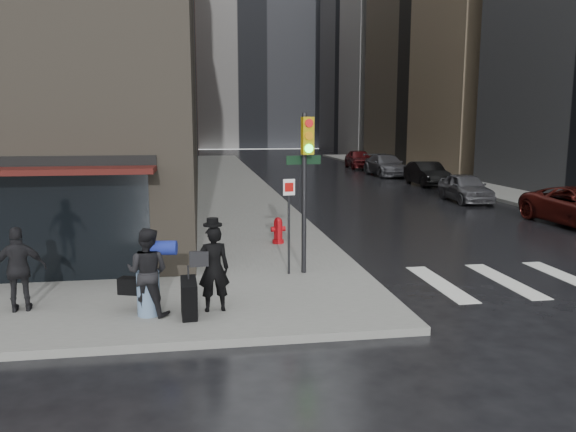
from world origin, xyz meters
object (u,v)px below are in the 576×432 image
(parked_car_3, at_px, (386,165))
(parked_car_4, at_px, (359,159))
(fire_hydrant, at_px, (278,232))
(man_jeans, at_px, (147,272))
(man_greycoat, at_px, (19,269))
(traffic_light, at_px, (304,171))
(parked_car_2, at_px, (427,174))
(parked_car_1, at_px, (465,188))
(man_overcoat, at_px, (209,273))

(parked_car_3, distance_m, parked_car_4, 6.73)
(fire_hydrant, bearing_deg, man_jeans, -118.82)
(man_greycoat, distance_m, traffic_light, 6.18)
(traffic_light, bearing_deg, parked_car_2, 50.39)
(man_greycoat, bearing_deg, parked_car_3, -130.44)
(parked_car_4, bearing_deg, parked_car_1, -87.38)
(parked_car_3, bearing_deg, man_jeans, -117.71)
(parked_car_2, distance_m, parked_car_4, 13.47)
(man_overcoat, bearing_deg, traffic_light, -137.11)
(fire_hydrant, bearing_deg, parked_car_1, 40.34)
(man_greycoat, relative_size, parked_car_4, 0.35)
(traffic_light, relative_size, parked_car_4, 0.82)
(fire_hydrant, bearing_deg, parked_car_4, 69.57)
(traffic_light, bearing_deg, man_jeans, -153.90)
(fire_hydrant, height_order, parked_car_4, parked_car_4)
(fire_hydrant, distance_m, parked_car_1, 13.19)
(man_overcoat, bearing_deg, parked_car_3, -119.26)
(man_greycoat, xyz_separation_m, traffic_light, (5.70, 1.79, 1.59))
(man_overcoat, distance_m, parked_car_3, 30.69)
(parked_car_1, bearing_deg, fire_hydrant, -135.46)
(parked_car_1, bearing_deg, traffic_light, -125.45)
(man_greycoat, bearing_deg, man_overcoat, 160.02)
(man_jeans, relative_size, man_greycoat, 1.01)
(man_jeans, xyz_separation_m, parked_car_3, (13.93, 27.83, -0.22))
(traffic_light, height_order, parked_car_2, traffic_light)
(man_greycoat, height_order, traffic_light, traffic_light)
(traffic_light, xyz_separation_m, parked_car_2, (10.85, 18.71, -1.84))
(traffic_light, distance_m, parked_car_4, 33.92)
(parked_car_2, bearing_deg, parked_car_4, 93.02)
(parked_car_4, bearing_deg, traffic_light, -103.73)
(traffic_light, distance_m, fire_hydrant, 4.01)
(man_overcoat, xyz_separation_m, man_greycoat, (-3.46, 0.64, 0.05))
(man_greycoat, bearing_deg, parked_car_2, -138.44)
(man_jeans, xyz_separation_m, man_greycoat, (-2.37, 0.59, -0.01))
(man_jeans, bearing_deg, parked_car_3, -99.06)
(fire_hydrant, bearing_deg, man_greycoat, -136.81)
(man_greycoat, xyz_separation_m, fire_hydrant, (5.57, 5.23, -0.45))
(parked_car_1, relative_size, parked_car_4, 0.87)
(man_overcoat, bearing_deg, fire_hydrant, -114.29)
(man_overcoat, distance_m, fire_hydrant, 6.25)
(parked_car_3, bearing_deg, traffic_light, -113.74)
(fire_hydrant, xyz_separation_m, parked_car_1, (10.05, 8.54, 0.17))
(parked_car_2, relative_size, parked_car_3, 0.84)
(parked_car_1, distance_m, parked_car_4, 20.21)
(man_overcoat, height_order, traffic_light, traffic_light)
(man_overcoat, height_order, fire_hydrant, man_overcoat)
(man_greycoat, bearing_deg, fire_hydrant, -146.34)
(man_overcoat, bearing_deg, man_greycoat, -14.98)
(man_jeans, distance_m, parked_car_4, 37.26)
(man_overcoat, xyz_separation_m, fire_hydrant, (2.11, 5.87, -0.40))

